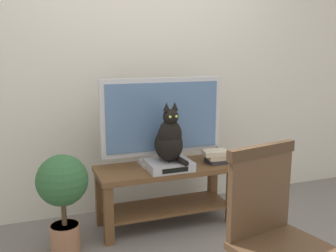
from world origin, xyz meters
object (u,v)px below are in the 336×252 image
Objects in this scene: tv at (162,119)px; cat at (169,139)px; wooden_chair at (275,227)px; potted_plant at (63,191)px; tv_stand at (166,184)px; book_stack at (216,156)px; media_box at (169,165)px.

tv is 0.22m from cat.
wooden_chair reaches higher than potted_plant.
potted_plant reaches higher than tv_stand.
tv is 0.56m from book_stack.
cat is at bearing -93.25° from tv_stand.
tv is at bearing 88.26° from cat.
wooden_chair is at bearing -103.88° from book_stack.
tv_stand is 0.49m from book_stack.
potted_plant is at bearing -173.74° from media_box.
cat is 0.50× the size of wooden_chair.
tv_stand is 2.39× the size of cat.
potted_plant is (-0.85, -0.26, -0.42)m from tv.
cat is 0.66× the size of potted_plant.
media_box is 1.58× the size of book_stack.
cat is (0.00, -0.01, 0.22)m from media_box.
book_stack is at bearing -17.26° from tv.
media_box is at bearing 94.12° from cat.
cat reaches higher than tv_stand.
tv_stand is 0.87m from potted_plant.
potted_plant is (-0.84, -0.09, -0.07)m from media_box.
book_stack is at bearing 5.51° from potted_plant.
tv is at bearing 16.97° from potted_plant.
potted_plant is at bearing -168.36° from tv_stand.
tv_stand is 0.42m from cat.
wooden_chair is 4.32× the size of book_stack.
tv reaches higher than media_box.
tv_stand is at bearing 173.32° from book_stack.
tv is at bearing 94.83° from wooden_chair.
wooden_chair reaches higher than book_stack.
media_box is at bearing -92.25° from tv.
wooden_chair is 1.31m from book_stack.
tv_stand is at bearing 11.64° from potted_plant.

